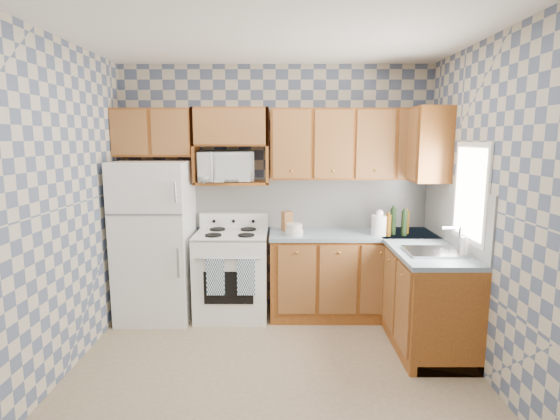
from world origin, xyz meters
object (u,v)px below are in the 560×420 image
object	(u,v)px
refrigerator	(156,240)
electric_kettle	(379,225)
microwave	(224,167)
stove_body	(232,275)

from	to	relation	value
refrigerator	electric_kettle	distance (m)	2.36
refrigerator	microwave	size ratio (longest dim) A/B	2.87
refrigerator	stove_body	size ratio (longest dim) A/B	1.87
refrigerator	stove_body	bearing A→B (deg)	1.78
refrigerator	electric_kettle	world-z (taller)	refrigerator
stove_body	electric_kettle	xyz separation A→B (m)	(1.55, -0.11, 0.57)
stove_body	microwave	size ratio (longest dim) A/B	1.54
microwave	electric_kettle	distance (m)	1.76
electric_kettle	refrigerator	bearing A→B (deg)	177.85
refrigerator	electric_kettle	size ratio (longest dim) A/B	8.08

